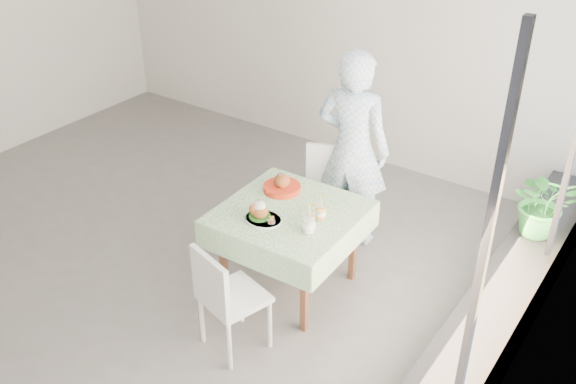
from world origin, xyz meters
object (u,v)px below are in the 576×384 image
Objects in this scene: chair_far at (326,215)px; main_dish at (261,214)px; juice_cup_orange at (320,212)px; diner at (353,149)px; potted_plant at (544,203)px; cafe_table at (290,241)px; chair_near at (233,317)px.

chair_far reaches higher than main_dish.
diner is at bearing 104.75° from juice_cup_orange.
diner is 6.03× the size of main_dish.
chair_far is at bearing -165.32° from potted_plant.
potted_plant is at bearing 40.11° from juice_cup_orange.
cafe_table is 3.58× the size of main_dish.
diner reaches higher than chair_far.
juice_cup_orange reaches higher than chair_near.
main_dish reaches higher than chair_near.
main_dish is (-0.11, -0.23, 0.33)m from cafe_table.
cafe_table is at bearing -143.58° from potted_plant.
potted_plant reaches higher than main_dish.
chair_far is 1.60× the size of potted_plant.
diner is 3.19× the size of potted_plant.
diner reaches higher than cafe_table.
chair_near reaches higher than cafe_table.
main_dish is at bearing -140.51° from potted_plant.
juice_cup_orange is at bearing -62.33° from chair_far.
chair_far is 1.09m from main_dish.
chair_near is 2.56m from potted_plant.
potted_plant is at bearing 36.42° from cafe_table.
cafe_table is 1.03m from diner.
diner is 7.22× the size of juice_cup_orange.
potted_plant is (1.71, 0.45, 0.50)m from chair_far.
juice_cup_orange is at bearing -139.89° from potted_plant.
cafe_table is 2.02m from potted_plant.
diner is (-0.04, 1.73, 0.63)m from chair_near.
juice_cup_orange reaches higher than cafe_table.
chair_near is at bearing 82.40° from diner.
cafe_table is at bearing 94.22° from chair_near.
chair_near is at bearing -85.78° from cafe_table.
chair_far is at bearing 90.15° from main_dish.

